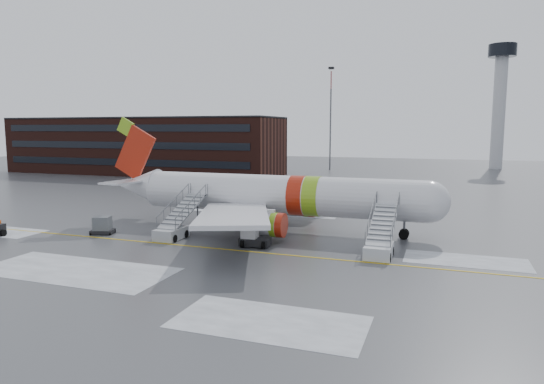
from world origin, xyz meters
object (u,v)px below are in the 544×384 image
at_px(airstair_aft, 175,226).
at_px(uld_container, 102,226).
at_px(airstair_fwd, 380,242).
at_px(pushback_tug, 253,239).
at_px(airliner, 270,195).

distance_m(airstair_aft, uld_container, 7.44).
relative_size(airstair_fwd, airstair_aft, 1.00).
distance_m(pushback_tug, uld_container, 15.32).
distance_m(airliner, airstair_fwd, 13.55).
relative_size(airstair_fwd, uld_container, 3.17).
bearing_deg(airstair_fwd, pushback_tug, -176.18).
distance_m(airliner, uld_container, 16.26).
relative_size(pushback_tug, uld_container, 1.11).
bearing_deg(uld_container, airliner, 27.77).
bearing_deg(airliner, airstair_fwd, -29.32).
bearing_deg(airstair_fwd, airliner, 150.68).
relative_size(airstair_fwd, pushback_tug, 2.86).
relative_size(airliner, uld_container, 14.44).
bearing_deg(uld_container, airstair_fwd, 2.08).
height_order(airstair_aft, pushback_tug, airstair_aft).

